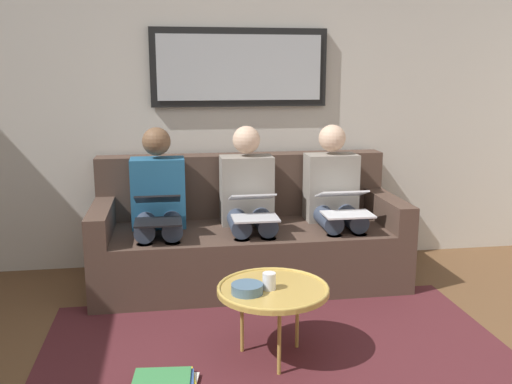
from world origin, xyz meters
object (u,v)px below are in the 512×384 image
object	(u,v)px
framed_mirror	(240,68)
person_middle	(249,201)
laptop_black	(158,209)
magazine_stack	(165,382)
bowl	(247,289)
coffee_table	(273,290)
person_left	(334,198)
cup	(269,281)
person_right	(158,204)
laptop_silver	(253,206)
laptop_white	(344,203)
couch	(247,238)

from	to	relation	value
framed_mirror	person_middle	xyz separation A→B (m)	(0.00, 0.46, -0.94)
laptop_black	magazine_stack	size ratio (longest dim) A/B	1.16
bowl	laptop_black	distance (m)	1.10
coffee_table	person_left	xyz separation A→B (m)	(-0.67, -1.15, 0.22)
cup	bowl	distance (m)	0.13
cup	person_left	bearing A→B (deg)	-120.92
bowl	person_left	xyz separation A→B (m)	(-0.82, -1.20, 0.18)
person_right	magazine_stack	size ratio (longest dim) A/B	3.37
laptop_silver	magazine_stack	size ratio (longest dim) A/B	1.08
person_right	laptop_silver	bearing A→B (deg)	159.65
person_left	person_middle	size ratio (longest dim) A/B	1.00
person_middle	person_right	size ratio (longest dim) A/B	1.00
coffee_table	bowl	xyz separation A→B (m)	(0.15, 0.05, 0.04)
laptop_white	laptop_black	world-z (taller)	laptop_black
coffee_table	person_right	xyz separation A→B (m)	(0.61, -1.15, 0.22)
laptop_silver	person_right	bearing A→B (deg)	-20.35
cup	bowl	size ratio (longest dim) A/B	0.55
cup	person_right	world-z (taller)	person_right
person_right	person_left	bearing A→B (deg)	180.00
person_left	coffee_table	bearing A→B (deg)	59.61
laptop_white	laptop_black	size ratio (longest dim) A/B	0.94
framed_mirror	laptop_silver	world-z (taller)	framed_mirror
framed_mirror	person_left	distance (m)	1.23
framed_mirror	cup	distance (m)	1.96
bowl	laptop_white	bearing A→B (deg)	-130.34
framed_mirror	magazine_stack	size ratio (longest dim) A/B	4.00
laptop_silver	cup	bearing A→B (deg)	86.43
framed_mirror	laptop_silver	distance (m)	1.15
bowl	couch	bearing A→B (deg)	-98.06
couch	bowl	world-z (taller)	couch
couch	person_middle	size ratio (longest dim) A/B	1.93
cup	laptop_black	distance (m)	1.12
person_middle	coffee_table	bearing A→B (deg)	88.32
person_left	laptop_silver	distance (m)	0.68
person_right	coffee_table	bearing A→B (deg)	117.82
coffee_table	person_left	size ratio (longest dim) A/B	0.52
laptop_black	laptop_white	bearing A→B (deg)	179.66
laptop_white	laptop_silver	xyz separation A→B (m)	(0.64, 0.00, -0.00)
coffee_table	laptop_white	size ratio (longest dim) A/B	1.62
laptop_white	coffee_table	bearing A→B (deg)	53.55
framed_mirror	cup	size ratio (longest dim) A/B	15.05
cup	bowl	xyz separation A→B (m)	(0.12, 0.04, -0.02)
cup	laptop_white	xyz separation A→B (m)	(-0.70, -0.93, 0.18)
person_middle	magazine_stack	xyz separation A→B (m)	(0.61, 1.36, -0.58)
person_left	laptop_black	bearing A→B (deg)	10.15
coffee_table	person_middle	size ratio (longest dim) A/B	0.52
coffee_table	laptop_black	bearing A→B (deg)	-56.61
framed_mirror	person_right	world-z (taller)	framed_mirror
person_right	magazine_stack	bearing A→B (deg)	91.23
bowl	magazine_stack	size ratio (longest dim) A/B	0.49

